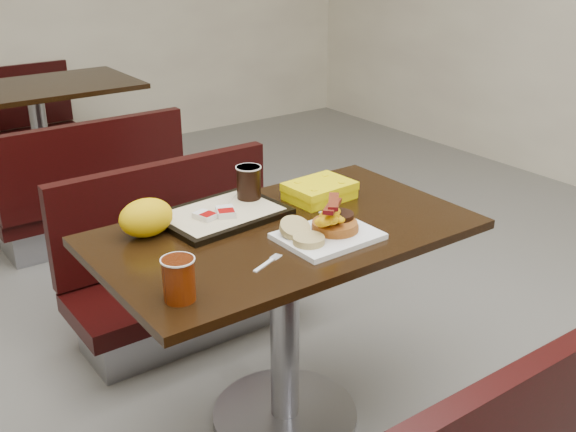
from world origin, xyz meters
TOP-DOWN VIEW (x-y plane):
  - floor at (0.00, 0.00)m, footprint 6.00×7.00m
  - table_near at (0.00, 0.00)m, footprint 1.20×0.70m
  - bench_near_n at (0.00, 0.70)m, footprint 1.00×0.46m
  - table_far at (0.00, 2.60)m, footprint 1.20×0.70m
  - bench_far_s at (0.00, 1.90)m, footprint 1.00×0.46m
  - bench_far_n at (0.00, 3.30)m, footprint 1.00×0.46m
  - platter at (0.06, -0.14)m, footprint 0.30×0.24m
  - pancake_stack at (0.10, -0.13)m, footprint 0.18×0.18m
  - sausage_patty at (0.12, -0.12)m, footprint 0.10×0.10m
  - scrambled_eggs at (0.06, -0.15)m, footprint 0.12×0.11m
  - bacon_strips at (0.08, -0.14)m, footprint 0.18×0.17m
  - muffin_bottom at (-0.03, -0.16)m, footprint 0.12×0.12m
  - muffin_top at (-0.03, -0.09)m, footprint 0.10×0.10m
  - coffee_cup_near at (-0.48, -0.21)m, footprint 0.09×0.09m
  - fork at (-0.20, -0.18)m, footprint 0.13×0.07m
  - knife at (0.19, -0.03)m, footprint 0.04×0.15m
  - condiment_syrup at (-0.21, 0.09)m, footprint 0.06×0.05m
  - condiment_ketchup at (0.06, 0.03)m, footprint 0.05×0.04m
  - tray at (-0.12, 0.20)m, footprint 0.43×0.33m
  - hashbrown_sleeve_left at (-0.19, 0.18)m, footprint 0.07×0.08m
  - hashbrown_sleeve_right at (-0.12, 0.17)m, footprint 0.08×0.09m
  - coffee_cup_far at (0.03, 0.25)m, footprint 0.10×0.10m
  - clamshell at (0.25, 0.14)m, footprint 0.23×0.18m
  - paper_bag at (-0.38, 0.21)m, footprint 0.21×0.18m

SIDE VIEW (x-z plane):
  - floor at x=0.00m, z-range -0.01..0.01m
  - bench_near_n at x=0.00m, z-range 0.00..0.72m
  - bench_far_s at x=0.00m, z-range 0.00..0.72m
  - bench_far_n at x=0.00m, z-range 0.00..0.72m
  - table_near at x=0.00m, z-range 0.00..0.75m
  - table_far at x=0.00m, z-range 0.00..0.75m
  - knife at x=0.19m, z-range 0.75..0.75m
  - fork at x=-0.20m, z-range 0.75..0.75m
  - condiment_ketchup at x=0.06m, z-range 0.75..0.76m
  - condiment_syrup at x=-0.21m, z-range 0.75..0.76m
  - platter at x=0.06m, z-range 0.75..0.77m
  - tray at x=-0.12m, z-range 0.75..0.77m
  - muffin_bottom at x=-0.03m, z-range 0.77..0.79m
  - hashbrown_sleeve_left at x=-0.19m, z-range 0.77..0.79m
  - hashbrown_sleeve_right at x=-0.12m, z-range 0.77..0.79m
  - clamshell at x=0.25m, z-range 0.75..0.81m
  - pancake_stack at x=0.10m, z-range 0.77..0.80m
  - muffin_top at x=-0.03m, z-range 0.76..0.82m
  - sausage_patty at x=0.12m, z-range 0.80..0.81m
  - coffee_cup_near at x=-0.48m, z-range 0.75..0.87m
  - paper_bag at x=-0.38m, z-range 0.75..0.87m
  - scrambled_eggs at x=0.06m, z-range 0.80..0.85m
  - coffee_cup_far at x=0.03m, z-range 0.77..0.88m
  - bacon_strips at x=0.08m, z-range 0.85..0.87m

